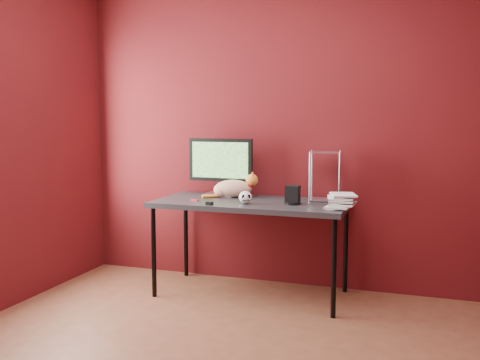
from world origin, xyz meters
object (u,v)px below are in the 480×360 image
(book_stack, at_px, (331,127))
(cat, at_px, (234,188))
(monitor, at_px, (221,164))
(skull_mug, at_px, (245,197))
(desk, at_px, (251,207))
(speaker, at_px, (293,196))

(book_stack, bearing_deg, cat, 163.20)
(monitor, bearing_deg, cat, -17.61)
(cat, height_order, skull_mug, cat)
(desk, bearing_deg, speaker, -8.87)
(desk, bearing_deg, book_stack, -9.41)
(skull_mug, distance_m, book_stack, 0.82)
(speaker, bearing_deg, cat, 160.39)
(speaker, height_order, book_stack, book_stack)
(skull_mug, bearing_deg, monitor, 109.60)
(monitor, xyz_separation_m, book_stack, (0.96, -0.29, 0.31))
(desk, xyz_separation_m, speaker, (0.34, -0.05, 0.12))
(skull_mug, bearing_deg, speaker, -8.17)
(skull_mug, bearing_deg, book_stack, -19.96)
(cat, distance_m, speaker, 0.58)
(desk, distance_m, cat, 0.27)
(book_stack, bearing_deg, desk, 170.59)
(cat, relative_size, book_stack, 0.37)
(cat, height_order, book_stack, book_stack)
(speaker, bearing_deg, skull_mug, -163.23)
(desk, bearing_deg, monitor, 149.99)
(desk, height_order, book_stack, book_stack)
(cat, distance_m, skull_mug, 0.36)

